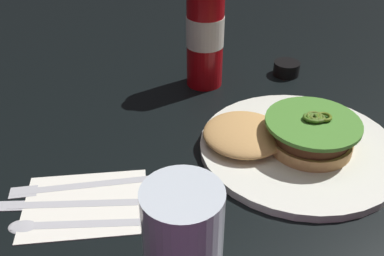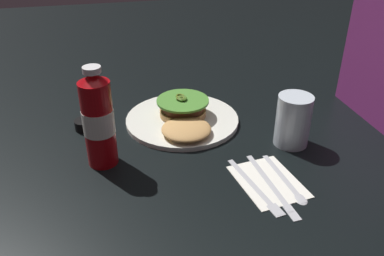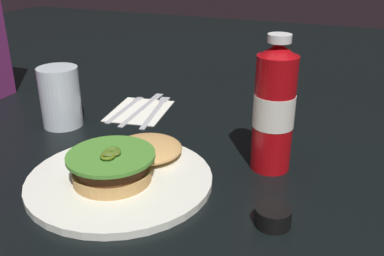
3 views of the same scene
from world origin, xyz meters
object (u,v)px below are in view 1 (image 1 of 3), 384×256
spoon_utensil (59,223)px  napkin (86,204)px  ketchup_bottle (205,29)px  fork_utensil (73,185)px  burger_sandwich (285,133)px  butter_knife (64,202)px  dinner_plate (299,148)px  condiment_cup (286,68)px  water_glass (183,239)px

spoon_utensil → napkin: bearing=-121.2°
ketchup_bottle → napkin: 0.38m
napkin → fork_utensil: size_ratio=0.78×
burger_sandwich → ketchup_bottle: ketchup_bottle is taller
fork_utensil → burger_sandwich: bearing=-162.8°
ketchup_bottle → butter_knife: bearing=62.0°
ketchup_bottle → dinner_plate: bearing=124.1°
ketchup_bottle → spoon_utensil: ketchup_bottle is taller
ketchup_bottle → fork_utensil: size_ratio=1.14×
burger_sandwich → butter_knife: 0.33m
condiment_cup → napkin: (0.31, 0.38, -0.01)m
condiment_cup → spoon_utensil: bearing=50.9°
burger_sandwich → butter_knife: burger_sandwich is taller
dinner_plate → burger_sandwich: burger_sandwich is taller
dinner_plate → butter_knife: 0.35m
dinner_plate → condiment_cup: 0.25m
ketchup_bottle → butter_knife: ketchup_bottle is taller
spoon_utensil → ketchup_bottle: bearing=-115.1°
condiment_cup → fork_utensil: 0.48m
dinner_plate → spoon_utensil: 0.36m
water_glass → fork_utensil: size_ratio=0.62×
water_glass → napkin: water_glass is taller
butter_knife → burger_sandwich: bearing=-157.2°
ketchup_bottle → condiment_cup: ketchup_bottle is taller
water_glass → butter_knife: 0.20m
water_glass → butter_knife: water_glass is taller
napkin → fork_utensil: fork_utensil is taller
burger_sandwich → spoon_utensil: burger_sandwich is taller
water_glass → fork_utensil: 0.22m
dinner_plate → ketchup_bottle: ketchup_bottle is taller
dinner_plate → burger_sandwich: 0.03m
ketchup_bottle → spoon_utensil: 0.43m
water_glass → spoon_utensil: (0.16, -0.07, -0.06)m
burger_sandwich → water_glass: 0.28m
dinner_plate → napkin: 0.32m
dinner_plate → water_glass: bearing=55.1°
butter_knife → ketchup_bottle: bearing=-118.0°
ketchup_bottle → water_glass: 0.45m
burger_sandwich → condiment_cup: bearing=-99.2°
butter_knife → spoon_utensil: bearing=97.1°
napkin → butter_knife: (0.03, 0.00, 0.00)m
ketchup_bottle → spoon_utensil: bearing=64.9°
burger_sandwich → ketchup_bottle: (0.12, -0.21, 0.08)m
spoon_utensil → condiment_cup: bearing=-129.1°
fork_utensil → spoon_utensil: 0.07m
fork_utensil → dinner_plate: bearing=-164.0°
ketchup_bottle → water_glass: size_ratio=1.83×
dinner_plate → fork_utensil: 0.33m
condiment_cup → butter_knife: bearing=47.9°
burger_sandwich → water_glass: water_glass is taller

